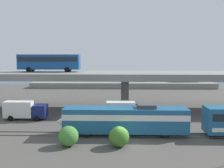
% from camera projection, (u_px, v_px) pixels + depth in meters
% --- Properties ---
extents(ground_plane, '(260.00, 260.00, 0.00)m').
position_uv_depth(ground_plane, '(128.00, 145.00, 30.81)').
color(ground_plane, '#4C4944').
extents(rail_strip_near, '(110.00, 0.12, 0.12)m').
position_uv_depth(rail_strip_near, '(127.00, 136.00, 34.01)').
color(rail_strip_near, '#59544C').
rests_on(rail_strip_near, ground_plane).
extents(rail_strip_far, '(110.00, 0.12, 0.12)m').
position_uv_depth(rail_strip_far, '(127.00, 133.00, 35.53)').
color(rail_strip_far, '#59544C').
rests_on(rail_strip_far, ground_plane).
extents(train_locomotive, '(17.43, 3.04, 4.18)m').
position_uv_depth(train_locomotive, '(119.00, 119.00, 34.55)').
color(train_locomotive, '#1E5984').
rests_on(train_locomotive, ground_plane).
extents(highway_overpass, '(96.00, 10.23, 7.17)m').
position_uv_depth(highway_overpass, '(125.00, 76.00, 49.89)').
color(highway_overpass, gray).
rests_on(highway_overpass, ground_plane).
extents(transit_bus_on_overpass, '(12.00, 2.68, 3.40)m').
position_uv_depth(transit_bus_on_overpass, '(49.00, 61.00, 51.24)').
color(transit_bus_on_overpass, '#14478C').
rests_on(transit_bus_on_overpass, highway_overpass).
extents(service_truck_west, '(6.80, 2.46, 3.04)m').
position_uv_depth(service_truck_west, '(25.00, 110.00, 42.72)').
color(service_truck_west, navy).
rests_on(service_truck_west, ground_plane).
extents(service_truck_east, '(6.80, 2.46, 3.04)m').
position_uv_depth(service_truck_east, '(126.00, 110.00, 42.23)').
color(service_truck_east, black).
rests_on(service_truck_east, ground_plane).
extents(pier_parking_lot, '(57.26, 12.88, 1.70)m').
position_uv_depth(pier_parking_lot, '(123.00, 84.00, 85.29)').
color(pier_parking_lot, gray).
rests_on(pier_parking_lot, ground_plane).
extents(parked_car_0, '(4.45, 1.82, 1.50)m').
position_uv_depth(parked_car_0, '(116.00, 79.00, 84.66)').
color(parked_car_0, navy).
rests_on(parked_car_0, pier_parking_lot).
extents(parked_car_1, '(4.27, 1.83, 1.50)m').
position_uv_depth(parked_car_1, '(177.00, 80.00, 82.31)').
color(parked_car_1, '#515459').
rests_on(parked_car_1, pier_parking_lot).
extents(parked_car_2, '(4.33, 1.87, 1.50)m').
position_uv_depth(parked_car_2, '(192.00, 80.00, 82.58)').
color(parked_car_2, '#9E998C').
rests_on(parked_car_2, pier_parking_lot).
extents(parked_car_3, '(4.25, 1.83, 1.50)m').
position_uv_depth(parked_car_3, '(193.00, 78.00, 87.06)').
color(parked_car_3, black).
rests_on(parked_car_3, pier_parking_lot).
extents(parked_car_4, '(4.62, 1.97, 1.50)m').
position_uv_depth(parked_car_4, '(139.00, 79.00, 83.96)').
color(parked_car_4, '#515459').
rests_on(parked_car_4, pier_parking_lot).
extents(harbor_water, '(140.00, 36.00, 0.01)m').
position_uv_depth(harbor_water, '(122.00, 79.00, 108.22)').
color(harbor_water, navy).
rests_on(harbor_water, ground_plane).
extents(shrub_left, '(2.38, 2.38, 2.38)m').
position_uv_depth(shrub_left, '(68.00, 136.00, 30.51)').
color(shrub_left, '#458737').
rests_on(shrub_left, ground_plane).
extents(shrub_right, '(2.38, 2.38, 2.38)m').
position_uv_depth(shrub_right, '(119.00, 137.00, 30.31)').
color(shrub_right, '#3D7427').
rests_on(shrub_right, ground_plane).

